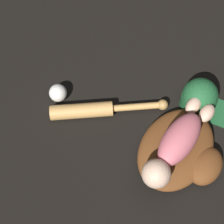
# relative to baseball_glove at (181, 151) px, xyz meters

# --- Properties ---
(ground_plane) EXTENTS (6.00, 6.00, 0.00)m
(ground_plane) POSITION_rel_baseball_glove_xyz_m (-0.02, 0.00, -0.04)
(ground_plane) COLOR black
(baseball_glove) EXTENTS (0.35, 0.31, 0.07)m
(baseball_glove) POSITION_rel_baseball_glove_xyz_m (0.00, 0.00, 0.00)
(baseball_glove) COLOR brown
(baseball_glove) RESTS_ON ground
(baby_figure) EXTENTS (0.39, 0.12, 0.10)m
(baby_figure) POSITION_rel_baseball_glove_xyz_m (0.02, -0.02, 0.08)
(baby_figure) COLOR #D16670
(baby_figure) RESTS_ON baseball_glove
(baseball_bat) EXTENTS (0.33, 0.35, 0.06)m
(baseball_bat) POSITION_rel_baseball_glove_xyz_m (0.05, -0.35, -0.01)
(baseball_bat) COLOR tan
(baseball_bat) RESTS_ON ground
(baseball) EXTENTS (0.07, 0.07, 0.07)m
(baseball) POSITION_rel_baseball_glove_xyz_m (0.08, -0.50, -0.00)
(baseball) COLOR white
(baseball) RESTS_ON ground
(baseball_cap) EXTENTS (0.15, 0.21, 0.13)m
(baseball_cap) POSITION_rel_baseball_glove_xyz_m (-0.22, -0.06, 0.02)
(baseball_cap) COLOR #1E562D
(baseball_cap) RESTS_ON ground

